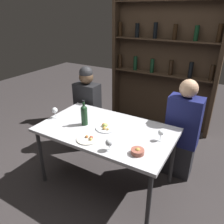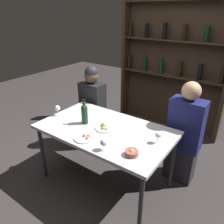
{
  "view_description": "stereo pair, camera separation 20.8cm",
  "coord_description": "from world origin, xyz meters",
  "px_view_note": "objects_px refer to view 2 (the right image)",
  "views": [
    {
      "loc": [
        1.12,
        -1.78,
        1.94
      ],
      "look_at": [
        0.0,
        0.13,
        0.9
      ],
      "focal_mm": 35.0,
      "sensor_mm": 36.0,
      "label": 1
    },
    {
      "loc": [
        1.29,
        -1.67,
        1.94
      ],
      "look_at": [
        0.0,
        0.13,
        0.9
      ],
      "focal_mm": 35.0,
      "sensor_mm": 36.0,
      "label": 2
    }
  ],
  "objects_px": {
    "wine_glass_2": "(158,136)",
    "seated_person_right": "(184,136)",
    "snack_bowl": "(132,153)",
    "food_plate_1": "(85,138)",
    "food_plate_0": "(105,127)",
    "wine_bottle": "(84,113)",
    "wine_glass_1": "(104,143)",
    "wine_glass_0": "(57,108)",
    "seated_person_left": "(93,107)"
  },
  "relations": [
    {
      "from": "wine_glass_0",
      "to": "seated_person_left",
      "type": "relative_size",
      "value": 0.11
    },
    {
      "from": "wine_glass_1",
      "to": "seated_person_right",
      "type": "relative_size",
      "value": 0.09
    },
    {
      "from": "snack_bowl",
      "to": "wine_bottle",
      "type": "bearing_deg",
      "value": 164.28
    },
    {
      "from": "wine_glass_2",
      "to": "food_plate_1",
      "type": "height_order",
      "value": "wine_glass_2"
    },
    {
      "from": "snack_bowl",
      "to": "seated_person_left",
      "type": "relative_size",
      "value": 0.1
    },
    {
      "from": "food_plate_1",
      "to": "seated_person_left",
      "type": "height_order",
      "value": "seated_person_left"
    },
    {
      "from": "food_plate_0",
      "to": "wine_glass_1",
      "type": "bearing_deg",
      "value": -53.82
    },
    {
      "from": "seated_person_left",
      "to": "wine_glass_1",
      "type": "bearing_deg",
      "value": -45.01
    },
    {
      "from": "food_plate_1",
      "to": "seated_person_right",
      "type": "relative_size",
      "value": 0.18
    },
    {
      "from": "wine_glass_1",
      "to": "food_plate_1",
      "type": "distance_m",
      "value": 0.29
    },
    {
      "from": "food_plate_0",
      "to": "seated_person_right",
      "type": "bearing_deg",
      "value": 40.53
    },
    {
      "from": "wine_bottle",
      "to": "wine_glass_2",
      "type": "bearing_deg",
      "value": 7.31
    },
    {
      "from": "snack_bowl",
      "to": "seated_person_left",
      "type": "bearing_deg",
      "value": 144.24
    },
    {
      "from": "wine_glass_1",
      "to": "food_plate_1",
      "type": "relative_size",
      "value": 0.53
    },
    {
      "from": "wine_glass_0",
      "to": "food_plate_1",
      "type": "distance_m",
      "value": 0.67
    },
    {
      "from": "wine_bottle",
      "to": "wine_glass_2",
      "type": "height_order",
      "value": "wine_bottle"
    },
    {
      "from": "food_plate_1",
      "to": "seated_person_left",
      "type": "relative_size",
      "value": 0.18
    },
    {
      "from": "wine_bottle",
      "to": "wine_glass_0",
      "type": "xyz_separation_m",
      "value": [
        -0.41,
        -0.04,
        -0.04
      ]
    },
    {
      "from": "wine_glass_2",
      "to": "seated_person_right",
      "type": "distance_m",
      "value": 0.59
    },
    {
      "from": "wine_glass_2",
      "to": "seated_person_right",
      "type": "xyz_separation_m",
      "value": [
        0.11,
        0.53,
        -0.23
      ]
    },
    {
      "from": "food_plate_1",
      "to": "seated_person_right",
      "type": "bearing_deg",
      "value": 50.2
    },
    {
      "from": "wine_bottle",
      "to": "food_plate_0",
      "type": "distance_m",
      "value": 0.29
    },
    {
      "from": "seated_person_right",
      "to": "wine_glass_1",
      "type": "bearing_deg",
      "value": -116.12
    },
    {
      "from": "wine_bottle",
      "to": "food_plate_1",
      "type": "relative_size",
      "value": 1.32
    },
    {
      "from": "wine_glass_2",
      "to": "seated_person_right",
      "type": "bearing_deg",
      "value": 78.82
    },
    {
      "from": "food_plate_1",
      "to": "seated_person_left",
      "type": "xyz_separation_m",
      "value": [
        -0.66,
        0.89,
        -0.15
      ]
    },
    {
      "from": "wine_bottle",
      "to": "wine_glass_0",
      "type": "height_order",
      "value": "wine_bottle"
    },
    {
      "from": "wine_glass_0",
      "to": "wine_glass_2",
      "type": "distance_m",
      "value": 1.28
    },
    {
      "from": "snack_bowl",
      "to": "seated_person_right",
      "type": "height_order",
      "value": "seated_person_right"
    },
    {
      "from": "wine_bottle",
      "to": "snack_bowl",
      "type": "relative_size",
      "value": 2.4
    },
    {
      "from": "wine_glass_1",
      "to": "wine_glass_2",
      "type": "bearing_deg",
      "value": 48.74
    },
    {
      "from": "food_plate_0",
      "to": "food_plate_1",
      "type": "distance_m",
      "value": 0.29
    },
    {
      "from": "wine_glass_1",
      "to": "snack_bowl",
      "type": "xyz_separation_m",
      "value": [
        0.25,
        0.08,
        -0.06
      ]
    },
    {
      "from": "wine_glass_0",
      "to": "seated_person_right",
      "type": "bearing_deg",
      "value": 26.31
    },
    {
      "from": "seated_person_left",
      "to": "wine_bottle",
      "type": "bearing_deg",
      "value": -55.98
    },
    {
      "from": "seated_person_left",
      "to": "seated_person_right",
      "type": "xyz_separation_m",
      "value": [
        1.4,
        0.0,
        -0.01
      ]
    },
    {
      "from": "wine_glass_1",
      "to": "wine_glass_2",
      "type": "distance_m",
      "value": 0.54
    },
    {
      "from": "wine_bottle",
      "to": "wine_glass_1",
      "type": "relative_size",
      "value": 2.48
    },
    {
      "from": "food_plate_0",
      "to": "snack_bowl",
      "type": "distance_m",
      "value": 0.56
    },
    {
      "from": "food_plate_1",
      "to": "seated_person_left",
      "type": "bearing_deg",
      "value": 126.51
    },
    {
      "from": "food_plate_1",
      "to": "seated_person_right",
      "type": "xyz_separation_m",
      "value": [
        0.74,
        0.89,
        -0.16
      ]
    },
    {
      "from": "food_plate_0",
      "to": "snack_bowl",
      "type": "relative_size",
      "value": 1.82
    },
    {
      "from": "wine_glass_0",
      "to": "wine_glass_1",
      "type": "distance_m",
      "value": 0.95
    },
    {
      "from": "food_plate_0",
      "to": "seated_person_left",
      "type": "distance_m",
      "value": 0.93
    },
    {
      "from": "wine_glass_0",
      "to": "wine_glass_2",
      "type": "height_order",
      "value": "wine_glass_0"
    },
    {
      "from": "snack_bowl",
      "to": "food_plate_1",
      "type": "bearing_deg",
      "value": -176.53
    },
    {
      "from": "seated_person_left",
      "to": "food_plate_0",
      "type": "bearing_deg",
      "value": -41.05
    },
    {
      "from": "wine_glass_1",
      "to": "food_plate_0",
      "type": "height_order",
      "value": "wine_glass_1"
    },
    {
      "from": "seated_person_right",
      "to": "wine_glass_0",
      "type": "bearing_deg",
      "value": -153.69
    },
    {
      "from": "snack_bowl",
      "to": "seated_person_left",
      "type": "distance_m",
      "value": 1.47
    }
  ]
}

